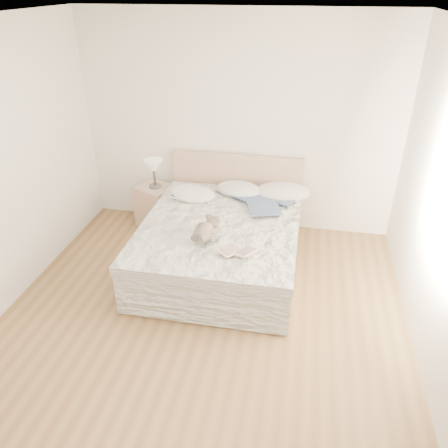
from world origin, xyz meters
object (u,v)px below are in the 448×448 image
(bed, at_px, (222,241))
(nightstand, at_px, (156,206))
(photo_book, at_px, (182,196))
(table_lamp, at_px, (154,168))
(teddy_bear, at_px, (204,236))
(childrens_book, at_px, (238,251))

(bed, xyz_separation_m, nightstand, (-1.06, 0.77, -0.03))
(bed, relative_size, photo_book, 7.58)
(table_lamp, relative_size, teddy_bear, 1.12)
(table_lamp, bearing_deg, bed, -36.33)
(nightstand, height_order, photo_book, photo_book)
(childrens_book, bearing_deg, photo_book, 163.69)
(nightstand, bearing_deg, table_lamp, -10.00)
(photo_book, distance_m, teddy_bear, 1.03)
(childrens_book, bearing_deg, bed, 148.87)
(teddy_bear, bearing_deg, table_lamp, 142.21)
(childrens_book, bearing_deg, nightstand, 168.42)
(photo_book, bearing_deg, table_lamp, 148.29)
(bed, bearing_deg, teddy_bear, -100.96)
(teddy_bear, bearing_deg, childrens_book, -11.71)
(table_lamp, distance_m, childrens_book, 1.97)
(table_lamp, distance_m, teddy_bear, 1.58)
(bed, relative_size, teddy_bear, 6.36)
(bed, distance_m, nightstand, 1.31)
(photo_book, relative_size, teddy_bear, 0.84)
(nightstand, bearing_deg, teddy_bear, -52.16)
(bed, distance_m, teddy_bear, 0.59)
(bed, height_order, photo_book, bed)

